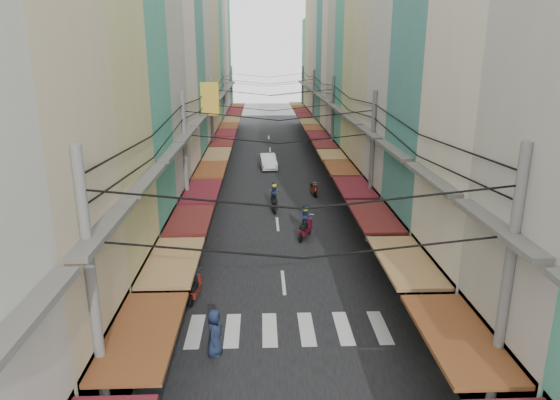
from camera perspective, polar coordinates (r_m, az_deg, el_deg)
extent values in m
plane|color=slate|center=(24.79, 0.18, -7.40)|extent=(160.00, 160.00, 0.00)
cube|color=black|center=(43.81, -0.90, 3.30)|extent=(10.00, 80.00, 0.02)
cube|color=gray|center=(44.15, -9.38, 3.21)|extent=(3.00, 80.00, 0.06)
cube|color=gray|center=(44.43, 7.52, 3.37)|extent=(3.00, 80.00, 0.06)
cube|color=silver|center=(19.60, -9.68, -14.54)|extent=(0.55, 2.40, 0.01)
cube|color=silver|center=(19.47, -5.45, -14.59)|extent=(0.55, 2.40, 0.01)
cube|color=silver|center=(19.44, -1.19, -14.57)|extent=(0.55, 2.40, 0.01)
cube|color=silver|center=(19.50, 3.06, -14.47)|extent=(0.55, 2.40, 0.01)
cube|color=silver|center=(19.67, 7.25, -14.30)|extent=(0.55, 2.40, 0.01)
cube|color=silver|center=(19.94, 11.35, -14.06)|extent=(0.55, 2.40, 0.01)
cube|color=#595651|center=(8.92, -27.87, -12.74)|extent=(0.50, 4.20, 0.15)
cube|color=black|center=(15.15, -20.81, -18.70)|extent=(1.20, 4.53, 3.20)
cube|color=brown|center=(14.00, -15.40, -14.47)|extent=(1.80, 4.34, 0.12)
cube|color=#595651|center=(12.92, -19.22, -2.79)|extent=(0.50, 4.24, 0.15)
cube|color=tan|center=(17.95, -25.58, 8.02)|extent=(6.00, 4.70, 15.81)
cube|color=black|center=(19.01, -16.41, -10.64)|extent=(1.20, 4.52, 3.20)
cube|color=olive|center=(18.11, -12.13, -6.83)|extent=(1.80, 4.33, 0.12)
cube|color=#595651|center=(17.29, -14.86, 2.37)|extent=(0.50, 4.23, 0.15)
cube|color=teal|center=(22.03, -21.57, 14.29)|extent=(6.00, 4.30, 19.25)
cube|color=black|center=(23.00, -13.78, -5.55)|extent=(1.20, 4.13, 3.20)
cube|color=maroon|center=(22.26, -10.23, -2.23)|extent=(1.80, 3.96, 0.12)
cube|color=#595651|center=(21.60, -12.35, 5.31)|extent=(0.50, 3.87, 0.15)
cube|color=#A9A69A|center=(26.54, -18.40, 16.62)|extent=(6.00, 5.14, 20.93)
cube|color=black|center=(27.35, -11.89, -1.84)|extent=(1.20, 4.94, 3.20)
cube|color=maroon|center=(26.73, -8.89, 1.03)|extent=(1.80, 4.73, 0.12)
cube|color=#595651|center=(26.19, -10.61, 7.34)|extent=(0.50, 4.63, 0.15)
cube|color=beige|center=(31.46, -15.59, 13.52)|extent=(6.00, 4.95, 17.43)
cube|color=black|center=(32.12, -10.45, 1.00)|extent=(1.20, 4.75, 3.20)
cube|color=brown|center=(31.60, -7.88, 3.48)|extent=(1.80, 4.56, 0.12)
cube|color=#595651|center=(31.14, -9.31, 8.84)|extent=(0.50, 4.46, 0.15)
cube|color=teal|center=(36.35, -13.75, 13.10)|extent=(6.00, 4.99, 16.32)
cube|color=black|center=(36.90, -9.40, 3.08)|extent=(1.20, 4.80, 3.20)
cube|color=olive|center=(36.44, -7.15, 5.26)|extent=(1.80, 4.60, 0.12)
cube|color=#595651|center=(36.04, -8.37, 9.92)|extent=(0.50, 4.50, 0.15)
cube|color=#BBB5AB|center=(41.06, -12.73, 18.10)|extent=(6.00, 4.65, 22.87)
cube|color=black|center=(41.57, -8.61, 4.63)|extent=(1.20, 4.46, 3.20)
cube|color=maroon|center=(41.16, -6.60, 6.58)|extent=(1.80, 4.27, 0.12)
cube|color=#595651|center=(40.81, -7.67, 10.71)|extent=(0.50, 4.18, 0.15)
cube|color=#C7B18C|center=(45.74, -11.55, 16.54)|extent=(6.00, 4.89, 20.58)
cube|color=black|center=(46.22, -7.98, 5.86)|extent=(1.20, 4.70, 3.20)
cube|color=maroon|center=(45.86, -6.17, 7.61)|extent=(1.80, 4.50, 0.12)
cube|color=#595651|center=(45.54, -7.12, 11.33)|extent=(0.50, 4.40, 0.15)
cube|color=tan|center=(50.40, -10.63, 15.34)|extent=(6.00, 4.52, 18.44)
cube|color=black|center=(50.83, -7.48, 6.85)|extent=(1.20, 4.34, 3.20)
cube|color=brown|center=(50.50, -5.82, 8.45)|extent=(1.80, 4.16, 0.12)
cube|color=#595651|center=(50.21, -6.68, 11.82)|extent=(0.50, 4.07, 0.15)
cube|color=teal|center=(55.21, -9.96, 16.60)|extent=(6.00, 5.20, 20.63)
cube|color=black|center=(55.61, -7.04, 7.70)|extent=(1.20, 4.99, 3.20)
cube|color=olive|center=(55.30, -5.52, 9.16)|extent=(1.80, 4.78, 0.12)
cube|color=#595651|center=(55.04, -6.30, 12.24)|extent=(0.50, 4.68, 0.15)
cube|color=#A9A69A|center=(60.27, -9.39, 18.07)|extent=(6.00, 4.94, 23.70)
cube|color=black|center=(60.60, -6.65, 8.44)|extent=(1.20, 4.74, 3.20)
cube|color=maroon|center=(60.33, -5.26, 9.78)|extent=(1.80, 4.55, 0.12)
cube|color=#595651|center=(60.09, -5.97, 12.61)|extent=(0.50, 4.45, 0.15)
cube|color=beige|center=(65.16, -8.79, 16.83)|extent=(6.00, 4.96, 21.12)
cube|color=black|center=(65.49, -6.34, 9.05)|extent=(1.20, 4.76, 3.20)
cube|color=maroon|center=(65.24, -5.04, 10.30)|extent=(1.80, 4.56, 0.12)
cube|color=#595651|center=(65.01, -5.69, 12.92)|extent=(0.50, 4.46, 0.15)
cube|color=teal|center=(70.13, -8.31, 16.32)|extent=(6.00, 5.04, 19.90)
cube|color=black|center=(70.44, -6.06, 9.59)|extent=(1.20, 4.84, 3.20)
cube|color=brown|center=(70.20, -4.85, 10.75)|extent=(1.80, 4.64, 0.12)
cube|color=#595651|center=(70.00, -5.46, 13.18)|extent=(0.50, 4.54, 0.15)
cube|color=brown|center=(34.94, -8.02, 11.37)|extent=(1.20, 0.40, 2.20)
cube|color=black|center=(15.52, 24.49, -18.22)|extent=(1.20, 4.54, 3.20)
cube|color=brown|center=(14.20, 19.59, -14.39)|extent=(1.80, 4.35, 0.12)
cube|color=#595651|center=(13.24, 23.46, -2.80)|extent=(0.50, 4.25, 0.15)
cube|color=beige|center=(18.43, 28.38, 18.17)|extent=(6.00, 4.97, 22.38)
cube|color=black|center=(19.32, 18.16, -10.35)|extent=(1.20, 4.78, 3.20)
cube|color=olive|center=(18.28, 14.11, -6.74)|extent=(1.80, 4.58, 0.12)
cube|color=#595651|center=(17.54, 16.84, 2.41)|extent=(0.50, 4.48, 0.15)
cube|color=teal|center=(23.04, 20.95, 9.19)|extent=(6.00, 5.03, 15.08)
cube|color=black|center=(23.65, 14.08, -4.95)|extent=(1.20, 4.83, 3.20)
cube|color=maroon|center=(22.80, 10.71, -1.80)|extent=(1.80, 4.63, 0.12)
cube|color=#595651|center=(22.22, 12.76, 5.60)|extent=(0.50, 4.53, 0.15)
cube|color=#BBB5AB|center=(27.50, 17.62, 17.42)|extent=(6.00, 4.79, 21.66)
cube|color=black|center=(28.12, 11.38, -1.30)|extent=(1.20, 4.60, 3.20)
cube|color=maroon|center=(27.41, 8.49, 1.43)|extent=(1.80, 4.41, 0.12)
cube|color=#595651|center=(26.92, 10.13, 7.62)|extent=(0.50, 4.31, 0.15)
cube|color=#C7B18C|center=(31.93, 14.70, 16.60)|extent=(6.00, 4.52, 20.74)
cube|color=black|center=(32.47, 9.51, 1.22)|extent=(1.20, 4.34, 3.20)
cube|color=brown|center=(31.86, 6.98, 3.63)|extent=(1.80, 4.16, 0.12)
cube|color=#595651|center=(31.44, 8.36, 8.96)|extent=(0.50, 4.07, 0.15)
cube|color=tan|center=(36.23, 12.36, 11.44)|extent=(6.00, 4.12, 14.13)
cube|color=black|center=(36.58, 8.18, 3.01)|extent=(1.20, 3.96, 3.20)
cube|color=olive|center=(36.04, 5.92, 5.17)|extent=(1.80, 3.79, 0.12)
cube|color=#595651|center=(35.67, 7.11, 9.90)|extent=(0.50, 3.71, 0.15)
cube|color=teal|center=(40.26, 11.00, 14.54)|extent=(6.00, 4.40, 17.68)
cube|color=black|center=(40.67, 7.13, 4.43)|extent=(1.20, 4.23, 3.20)
cube|color=maroon|center=(40.19, 5.08, 6.38)|extent=(1.80, 4.05, 0.12)
cube|color=#595651|center=(39.86, 6.13, 10.62)|extent=(0.50, 3.96, 0.15)
cube|color=#A9A69A|center=(44.68, 9.83, 17.92)|extent=(6.00, 4.64, 22.59)
cube|color=black|center=(45.05, 6.23, 5.64)|extent=(1.20, 4.45, 3.20)
cube|color=maroon|center=(44.61, 4.36, 7.41)|extent=(1.80, 4.26, 0.12)
cube|color=#595651|center=(44.32, 5.30, 11.24)|extent=(0.50, 4.17, 0.15)
cube|color=beige|center=(48.90, 8.73, 17.05)|extent=(6.00, 4.00, 21.25)
cube|color=black|center=(49.26, 5.51, 6.60)|extent=(1.20, 3.84, 3.20)
cube|color=brown|center=(48.86, 3.79, 8.22)|extent=(1.80, 3.68, 0.12)
cube|color=#595651|center=(48.58, 4.64, 11.72)|extent=(0.50, 3.60, 0.15)
cube|color=teal|center=(53.35, 7.82, 17.61)|extent=(6.00, 5.01, 22.33)
cube|color=black|center=(53.66, 4.88, 7.44)|extent=(1.20, 4.81, 3.20)
cube|color=olive|center=(53.30, 3.29, 8.93)|extent=(1.80, 4.61, 0.12)
cube|color=#595651|center=(53.05, 4.06, 12.14)|extent=(0.50, 4.51, 0.15)
cube|color=#BBB5AB|center=(58.28, 6.91, 16.26)|extent=(6.00, 5.00, 19.71)
cube|color=black|center=(58.57, 4.28, 8.22)|extent=(1.20, 4.80, 3.20)
cube|color=maroon|center=(58.24, 2.83, 9.59)|extent=(1.80, 4.60, 0.12)
cube|color=#595651|center=(58.01, 3.52, 12.53)|extent=(0.50, 4.50, 0.15)
cube|color=#C7B18C|center=(62.91, 6.19, 15.00)|extent=(6.00, 4.32, 16.86)
cube|color=black|center=(63.16, 3.81, 8.84)|extent=(1.20, 4.15, 3.20)
cube|color=maroon|center=(62.85, 2.46, 10.11)|extent=(1.80, 3.97, 0.12)
cube|color=#595651|center=(62.64, 3.10, 12.83)|extent=(0.50, 3.89, 0.15)
cube|color=tan|center=(67.17, 5.69, 16.43)|extent=(6.00, 4.33, 19.96)
cube|color=black|center=(67.43, 3.43, 9.34)|extent=(1.20, 4.16, 3.20)
cube|color=brown|center=(67.14, 2.16, 10.53)|extent=(1.80, 3.99, 0.12)
cube|color=#595651|center=(66.94, 2.76, 13.08)|extent=(0.50, 3.90, 0.15)
cube|color=teal|center=(71.79, 5.12, 14.21)|extent=(6.00, 4.88, 14.34)
cube|color=black|center=(71.98, 3.08, 9.80)|extent=(1.20, 4.68, 3.20)
cube|color=olive|center=(71.70, 1.88, 10.92)|extent=(1.80, 4.49, 0.12)
cube|color=#595651|center=(71.52, 2.44, 13.31)|extent=(0.50, 4.39, 0.15)
cylinder|color=slate|center=(12.82, -20.36, -12.36)|extent=(0.26, 0.26, 8.20)
cylinder|color=slate|center=(13.53, 24.18, -11.24)|extent=(0.26, 0.26, 8.20)
cylinder|color=slate|center=(26.61, -10.70, 3.31)|extent=(0.26, 0.26, 8.20)
cylinder|color=slate|center=(26.96, 10.40, 3.50)|extent=(0.26, 0.26, 8.20)
cylinder|color=slate|center=(41.26, -7.75, 8.11)|extent=(0.26, 0.26, 8.20)
cylinder|color=slate|center=(41.48, 5.99, 8.21)|extent=(0.26, 0.26, 8.20)
cylinder|color=slate|center=(56.09, -6.33, 10.37)|extent=(0.26, 0.26, 8.20)
cylinder|color=slate|center=(56.25, 3.84, 10.45)|extent=(0.26, 0.26, 8.20)
cylinder|color=slate|center=(70.99, -5.50, 11.69)|extent=(0.26, 0.26, 8.20)
cylinder|color=slate|center=(71.12, 2.58, 11.75)|extent=(0.26, 0.26, 8.20)
imported|color=silver|center=(45.01, -1.38, 3.64)|extent=(4.66, 2.20, 1.59)
imported|color=black|center=(23.03, 14.89, -9.97)|extent=(1.52, 0.79, 0.99)
cylinder|color=black|center=(22.32, -9.45, -9.76)|extent=(0.10, 0.52, 0.52)
cylinder|color=black|center=(21.18, -9.88, -11.31)|extent=(0.10, 0.52, 0.52)
cube|color=maroon|center=(21.68, -9.68, -10.14)|extent=(0.34, 1.15, 0.28)
cube|color=black|center=(21.32, -9.80, -9.72)|extent=(0.32, 0.55, 0.18)
cube|color=maroon|center=(22.06, -9.53, -8.97)|extent=(0.30, 0.28, 0.55)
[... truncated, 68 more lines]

